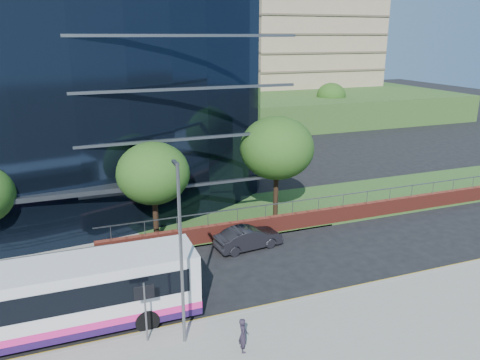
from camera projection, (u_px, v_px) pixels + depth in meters
name	position (u px, v px, depth m)	size (l,w,h in m)	color
ground	(37.00, 345.00, 20.22)	(200.00, 200.00, 0.00)	black
kerb	(36.00, 358.00, 19.30)	(80.00, 0.25, 0.16)	gray
yellow_line_outer	(36.00, 356.00, 19.50)	(80.00, 0.08, 0.01)	gold
yellow_line_inner	(37.00, 354.00, 19.64)	(80.00, 0.08, 0.01)	gold
grass_verge	(359.00, 199.00, 38.17)	(36.00, 8.00, 0.12)	#2D511E
retaining_wall	(342.00, 214.00, 33.34)	(34.00, 0.40, 2.11)	maroon
apartment_block	(245.00, 46.00, 78.87)	(60.00, 42.00, 30.00)	#2D511E
street_sign	(145.00, 300.00, 19.69)	(0.85, 0.09, 2.80)	slate
tree_far_c	(153.00, 173.00, 29.28)	(4.62, 4.62, 6.51)	black
tree_far_d	(277.00, 148.00, 33.04)	(5.28, 5.28, 7.44)	black
tree_dist_e	(236.00, 100.00, 62.73)	(4.62, 4.62, 6.51)	black
tree_dist_f	(331.00, 95.00, 70.04)	(4.29, 4.29, 6.05)	black
streetlight_east	(181.00, 251.00, 19.00)	(0.15, 0.77, 8.00)	slate
city_bus	(63.00, 297.00, 20.62)	(12.25, 2.85, 3.31)	silver
parked_car	(248.00, 238.00, 29.20)	(1.50, 4.30, 1.42)	black
pedestrian	(243.00, 335.00, 19.39)	(0.56, 0.37, 1.54)	#292031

